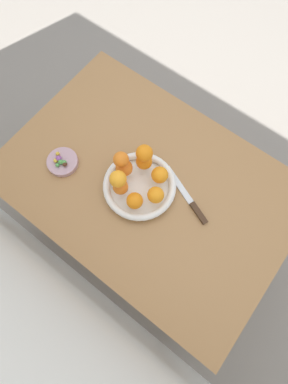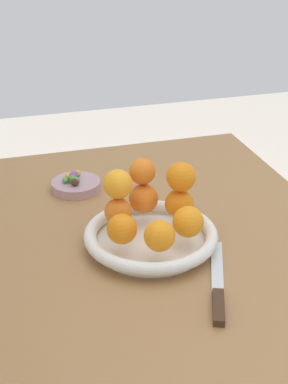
{
  "view_description": "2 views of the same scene",
  "coord_description": "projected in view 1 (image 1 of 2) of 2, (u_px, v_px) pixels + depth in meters",
  "views": [
    {
      "loc": [
        -0.24,
        0.34,
        1.79
      ],
      "look_at": [
        -0.02,
        0.06,
        0.8
      ],
      "focal_mm": 28.0,
      "sensor_mm": 36.0,
      "label": 1
    },
    {
      "loc": [
        -0.96,
        0.34,
        1.38
      ],
      "look_at": [
        -0.0,
        0.05,
        0.87
      ],
      "focal_mm": 55.0,
      "sensor_mm": 36.0,
      "label": 2
    }
  ],
  "objects": [
    {
      "name": "orange_8",
      "position": [
        121.0,
        159.0,
        1.02
      ],
      "size": [
        0.06,
        0.06,
        0.06
      ],
      "primitive_type": "sphere",
      "color": "orange",
      "rests_on": "orange_5"
    },
    {
      "name": "knife",
      "position": [
        189.0,
        199.0,
        1.1
      ],
      "size": [
        0.25,
        0.12,
        0.01
      ],
      "color": "#3F2819",
      "rests_on": "dining_table"
    },
    {
      "name": "candy_ball_4",
      "position": [
        61.0,
        162.0,
        1.13
      ],
      "size": [
        0.02,
        0.02,
        0.02
      ],
      "primitive_type": "sphere",
      "color": "#4C9947",
      "rests_on": "candy_dish"
    },
    {
      "name": "candy_dish",
      "position": [
        63.0,
        162.0,
        1.15
      ],
      "size": [
        0.12,
        0.12,
        0.02
      ],
      "primitive_type": "cylinder",
      "color": "#B28C99",
      "rests_on": "dining_table"
    },
    {
      "name": "candy_ball_5",
      "position": [
        58.0,
        154.0,
        1.14
      ],
      "size": [
        0.02,
        0.02,
        0.02
      ],
      "primitive_type": "sphere",
      "color": "gold",
      "rests_on": "candy_dish"
    },
    {
      "name": "dining_table",
      "position": [
        148.0,
        190.0,
        1.21
      ],
      "size": [
        1.1,
        0.76,
        0.74
      ],
      "color": "#9E7042",
      "rests_on": "ground_plane"
    },
    {
      "name": "fruit_bowl",
      "position": [
        140.0,
        186.0,
        1.1
      ],
      "size": [
        0.27,
        0.27,
        0.04
      ],
      "color": "white",
      "rests_on": "dining_table"
    },
    {
      "name": "orange_5",
      "position": [
        124.0,
        168.0,
        1.07
      ],
      "size": [
        0.06,
        0.06,
        0.06
      ],
      "primitive_type": "sphere",
      "color": "orange",
      "rests_on": "fruit_bowl"
    },
    {
      "name": "candy_ball_3",
      "position": [
        59.0,
        158.0,
        1.13
      ],
      "size": [
        0.02,
        0.02,
        0.02
      ],
      "primitive_type": "sphere",
      "color": "#8C4C99",
      "rests_on": "candy_dish"
    },
    {
      "name": "ground_plane",
      "position": [
        146.0,
        226.0,
        1.83
      ],
      "size": [
        6.0,
        6.0,
        0.0
      ],
      "primitive_type": "plane",
      "color": "gray"
    },
    {
      "name": "candy_ball_2",
      "position": [
        65.0,
        164.0,
        1.12
      ],
      "size": [
        0.02,
        0.02,
        0.02
      ],
      "primitive_type": "sphere",
      "color": "#472819",
      "rests_on": "candy_dish"
    },
    {
      "name": "candy_ball_6",
      "position": [
        57.0,
        165.0,
        1.12
      ],
      "size": [
        0.02,
        0.02,
        0.02
      ],
      "primitive_type": "sphere",
      "color": "#4C9947",
      "rests_on": "candy_dish"
    },
    {
      "name": "orange_2",
      "position": [
        156.0,
        195.0,
        1.04
      ],
      "size": [
        0.06,
        0.06,
        0.06
      ],
      "primitive_type": "sphere",
      "color": "orange",
      "rests_on": "fruit_bowl"
    },
    {
      "name": "orange_6",
      "position": [
        144.0,
        153.0,
        1.03
      ],
      "size": [
        0.06,
        0.06,
        0.06
      ],
      "primitive_type": "sphere",
      "color": "orange",
      "rests_on": "orange_4"
    },
    {
      "name": "orange_7",
      "position": [
        118.0,
        179.0,
        1.0
      ],
      "size": [
        0.06,
        0.06,
        0.06
      ],
      "primitive_type": "sphere",
      "color": "orange",
      "rests_on": "orange_0"
    },
    {
      "name": "candy_ball_1",
      "position": [
        56.0,
        161.0,
        1.13
      ],
      "size": [
        0.02,
        0.02,
        0.02
      ],
      "primitive_type": "sphere",
      "color": "gold",
      "rests_on": "candy_dish"
    },
    {
      "name": "orange_1",
      "position": [
        135.0,
        201.0,
        1.03
      ],
      "size": [
        0.06,
        0.06,
        0.06
      ],
      "primitive_type": "sphere",
      "color": "orange",
      "rests_on": "fruit_bowl"
    },
    {
      "name": "orange_3",
      "position": [
        160.0,
        175.0,
        1.07
      ],
      "size": [
        0.06,
        0.06,
        0.06
      ],
      "primitive_type": "sphere",
      "color": "orange",
      "rests_on": "fruit_bowl"
    },
    {
      "name": "orange_4",
      "position": [
        144.0,
        161.0,
        1.08
      ],
      "size": [
        0.06,
        0.06,
        0.06
      ],
      "primitive_type": "sphere",
      "color": "orange",
      "rests_on": "fruit_bowl"
    },
    {
      "name": "orange_0",
      "position": [
        121.0,
        187.0,
        1.05
      ],
      "size": [
        0.06,
        0.06,
        0.06
      ],
      "primitive_type": "sphere",
      "color": "orange",
      "rests_on": "fruit_bowl"
    },
    {
      "name": "candy_ball_0",
      "position": [
        64.0,
        163.0,
        1.12
      ],
      "size": [
        0.02,
        0.02,
        0.02
      ],
      "primitive_type": "sphere",
      "color": "#4C9947",
      "rests_on": "candy_dish"
    }
  ]
}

